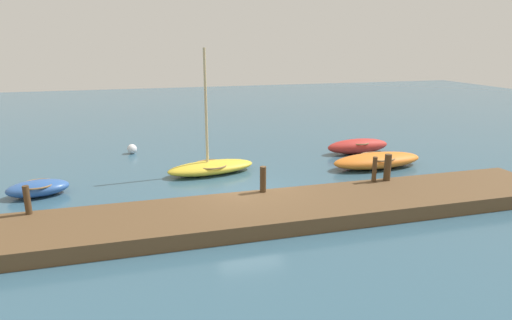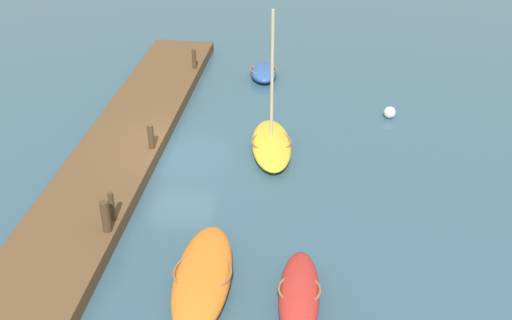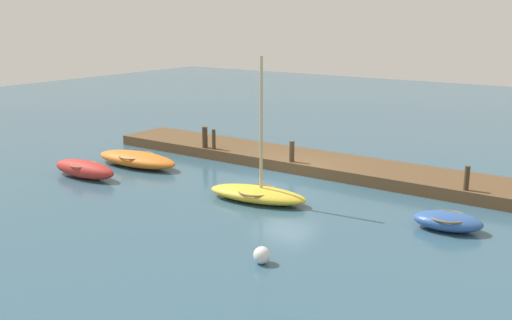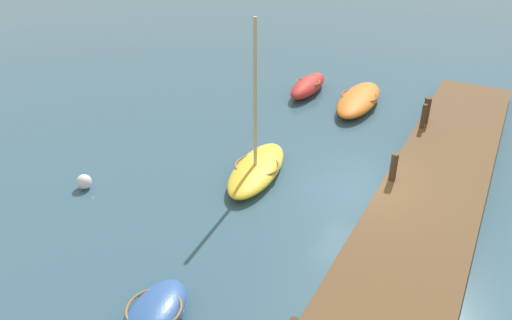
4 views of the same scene
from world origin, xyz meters
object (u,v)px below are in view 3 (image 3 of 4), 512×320
(motorboat_orange, at_px, (137,159))
(mooring_post_east, at_px, (205,137))
(mooring_post_mid_west, at_px, (292,151))
(mooring_post_mid_east, at_px, (214,139))
(marker_buoy, at_px, (262,255))
(mooring_post_west, at_px, (467,178))
(rowboat_red, at_px, (84,169))
(dinghy_blue, at_px, (448,221))
(rowboat_yellow, at_px, (257,193))

(motorboat_orange, xyz_separation_m, mooring_post_east, (-1.53, -3.26, 0.69))
(mooring_post_mid_west, bearing_deg, mooring_post_mid_east, 0.00)
(mooring_post_mid_east, xyz_separation_m, mooring_post_east, (0.58, 0.00, 0.03))
(marker_buoy, bearing_deg, mooring_post_west, -109.22)
(mooring_post_east, distance_m, marker_buoy, 13.45)
(mooring_post_west, height_order, mooring_post_mid_east, mooring_post_mid_east)
(rowboat_red, relative_size, mooring_post_mid_west, 3.70)
(mooring_post_mid_west, bearing_deg, dinghy_blue, 157.88)
(mooring_post_mid_east, bearing_deg, mooring_post_east, 0.00)
(mooring_post_west, bearing_deg, mooring_post_east, 0.00)
(rowboat_yellow, height_order, mooring_post_west, rowboat_yellow)
(rowboat_yellow, height_order, mooring_post_mid_west, rowboat_yellow)
(dinghy_blue, bearing_deg, mooring_post_mid_east, -24.74)
(motorboat_orange, relative_size, mooring_post_mid_east, 4.66)
(mooring_post_mid_east, bearing_deg, rowboat_red, 66.96)
(mooring_post_west, relative_size, mooring_post_mid_west, 0.98)
(motorboat_orange, bearing_deg, mooring_post_mid_east, -125.66)
(mooring_post_east, bearing_deg, mooring_post_west, 180.00)
(dinghy_blue, relative_size, marker_buoy, 4.81)
(mooring_post_mid_east, bearing_deg, marker_buoy, 135.01)
(rowboat_red, distance_m, mooring_post_mid_west, 9.34)
(mooring_post_west, distance_m, mooring_post_mid_east, 12.41)
(rowboat_yellow, bearing_deg, mooring_post_east, -43.74)
(rowboat_yellow, bearing_deg, mooring_post_mid_west, -83.93)
(rowboat_yellow, distance_m, mooring_post_east, 7.74)
(rowboat_yellow, bearing_deg, marker_buoy, 117.39)
(mooring_post_west, bearing_deg, dinghy_blue, 96.33)
(rowboat_yellow, height_order, dinghy_blue, rowboat_yellow)
(mooring_post_west, bearing_deg, marker_buoy, 70.78)
(mooring_post_mid_west, bearing_deg, mooring_post_west, 180.00)
(mooring_post_east, bearing_deg, dinghy_blue, 165.97)
(mooring_post_mid_west, bearing_deg, rowboat_red, 40.16)
(motorboat_orange, distance_m, mooring_post_mid_east, 3.94)
(dinghy_blue, xyz_separation_m, mooring_post_west, (0.37, -3.34, 0.67))
(motorboat_orange, bearing_deg, marker_buoy, 149.53)
(rowboat_yellow, height_order, marker_buoy, rowboat_yellow)
(rowboat_red, bearing_deg, mooring_post_mid_west, -141.55)
(dinghy_blue, xyz_separation_m, mooring_post_mid_west, (8.22, -3.34, 0.68))
(dinghy_blue, height_order, mooring_post_west, mooring_post_west)
(motorboat_orange, distance_m, mooring_post_mid_west, 7.46)
(rowboat_red, distance_m, marker_buoy, 12.19)
(rowboat_yellow, xyz_separation_m, dinghy_blue, (-7.05, -1.09, -0.03))
(mooring_post_mid_west, bearing_deg, marker_buoy, 116.75)
(mooring_post_mid_west, height_order, marker_buoy, mooring_post_mid_west)
(rowboat_red, relative_size, motorboat_orange, 0.77)
(mooring_post_mid_west, relative_size, mooring_post_east, 0.91)
(rowboat_red, relative_size, mooring_post_mid_east, 3.57)
(motorboat_orange, relative_size, mooring_post_east, 4.37)
(dinghy_blue, relative_size, mooring_post_west, 2.60)
(mooring_post_mid_east, bearing_deg, mooring_post_west, 180.00)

